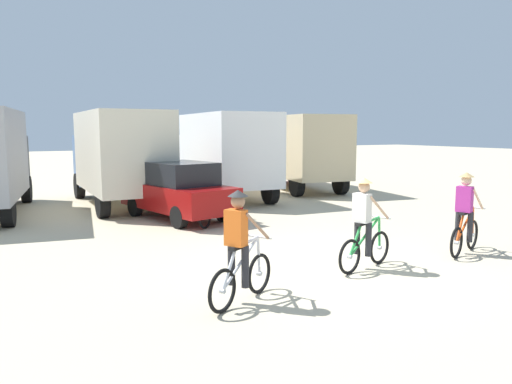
% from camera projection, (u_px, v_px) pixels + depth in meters
% --- Properties ---
extents(ground_plane, '(120.00, 120.00, 0.00)m').
position_uv_depth(ground_plane, '(331.00, 265.00, 9.91)').
color(ground_plane, beige).
extents(box_truck_cream_rv, '(2.43, 6.76, 3.35)m').
position_uv_depth(box_truck_cream_rv, '(118.00, 154.00, 17.45)').
color(box_truck_cream_rv, beige).
rests_on(box_truck_cream_rv, ground).
extents(box_truck_avon_van, '(2.81, 6.89, 3.35)m').
position_uv_depth(box_truck_avon_van, '(223.00, 151.00, 19.44)').
color(box_truck_avon_van, white).
rests_on(box_truck_avon_van, ground).
extents(box_truck_tan_camper, '(3.30, 7.01, 3.35)m').
position_uv_depth(box_truck_tan_camper, '(297.00, 149.00, 22.28)').
color(box_truck_tan_camper, '#CCB78E').
rests_on(box_truck_tan_camper, ground).
extents(sedan_parked, '(2.65, 4.49, 1.76)m').
position_uv_depth(sedan_parked, '(178.00, 191.00, 14.91)').
color(sedan_parked, maroon).
rests_on(sedan_parked, ground).
extents(cyclist_orange_shirt, '(1.53, 0.93, 1.82)m').
position_uv_depth(cyclist_orange_shirt, '(240.00, 251.00, 7.60)').
color(cyclist_orange_shirt, black).
rests_on(cyclist_orange_shirt, ground).
extents(cyclist_cowboy_hat, '(1.68, 0.66, 1.82)m').
position_uv_depth(cyclist_cowboy_hat, '(364.00, 227.00, 9.49)').
color(cyclist_cowboy_hat, black).
rests_on(cyclist_cowboy_hat, ground).
extents(cyclist_near_camera, '(1.64, 0.76, 1.82)m').
position_uv_depth(cyclist_near_camera, '(465.00, 216.00, 10.67)').
color(cyclist_near_camera, black).
rests_on(cyclist_near_camera, ground).
extents(bicycle_spare, '(1.37, 1.15, 0.97)m').
position_uv_depth(bicycle_spare, '(214.00, 212.00, 13.94)').
color(bicycle_spare, black).
rests_on(bicycle_spare, ground).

